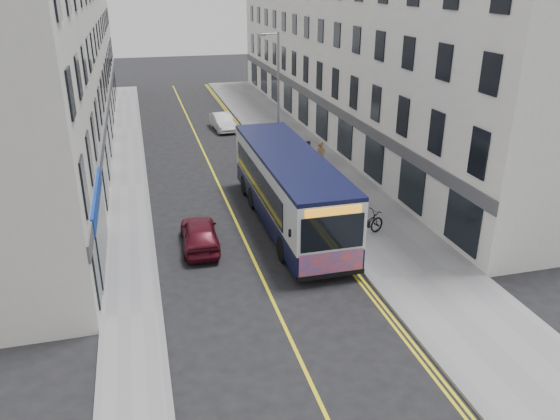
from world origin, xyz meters
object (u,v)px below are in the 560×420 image
pedestrian_far (309,154)px  car_white (223,122)px  streetlamp (277,95)px  bicycle (365,224)px  city_bus (289,186)px  pedestrian_near (321,156)px  car_maroon (200,233)px

pedestrian_far → car_white: (-3.61, 10.68, -0.28)m
streetlamp → bicycle: (1.10, -11.47, -3.69)m
city_bus → pedestrian_far: bearing=66.0°
streetlamp → pedestrian_near: bearing=-47.1°
bicycle → car_white: bearing=-13.2°
car_white → car_maroon: bearing=-106.2°
streetlamp → pedestrian_far: 4.05m
streetlamp → city_bus: streetlamp is taller
streetlamp → car_maroon: (-6.17, -10.47, -3.73)m
bicycle → pedestrian_near: pedestrian_near is taller
streetlamp → pedestrian_far: bearing=-36.6°
pedestrian_far → streetlamp: bearing=149.7°
streetlamp → pedestrian_near: size_ratio=4.42×
streetlamp → pedestrian_near: (2.10, -2.27, -3.36)m
pedestrian_far → car_maroon: bearing=-124.1°
streetlamp → city_bus: size_ratio=0.67×
pedestrian_far → car_maroon: 12.11m
city_bus → bicycle: 3.96m
car_maroon → pedestrian_far: bearing=-128.1°
streetlamp → bicycle: size_ratio=3.70×
car_maroon → pedestrian_near: bearing=-133.0°
city_bus → car_white: size_ratio=3.09×
pedestrian_far → city_bus: bearing=-107.7°
streetlamp → car_maroon: size_ratio=2.08×
city_bus → pedestrian_near: (3.88, 6.77, -0.87)m
car_white → car_maroon: 20.35m
city_bus → car_maroon: size_ratio=3.10×
city_bus → car_white: bearing=90.5°
pedestrian_far → car_white: pedestrian_far is taller
city_bus → pedestrian_far: size_ratio=7.46×
streetlamp → pedestrian_far: (1.68, -1.25, -3.46)m
car_white → pedestrian_near: bearing=-75.1°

